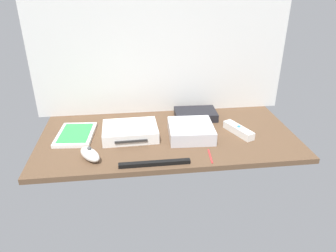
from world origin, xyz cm
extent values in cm
cube|color=brown|center=(0.00, 0.00, -1.00)|extent=(100.00, 48.00, 2.00)
cube|color=silver|center=(0.00, 24.60, 32.00)|extent=(110.00, 1.20, 64.00)
cube|color=white|center=(-14.77, 0.83, 2.20)|extent=(21.44, 16.58, 4.40)
cube|color=#2D2D2D|center=(-14.54, -7.37, 2.20)|extent=(12.01, 0.93, 0.80)
cube|color=silver|center=(8.68, -2.32, 2.50)|extent=(17.80, 17.80, 5.00)
cube|color=silver|center=(8.68, -2.32, 5.15)|extent=(17.09, 17.09, 0.30)
cube|color=white|center=(-36.08, 3.52, 0.70)|extent=(15.11, 20.05, 1.40)
cube|color=green|center=(-36.08, 3.52, 1.48)|extent=(12.46, 17.20, 0.16)
cube|color=black|center=(14.04, 14.85, 1.70)|extent=(18.40, 12.60, 3.40)
cube|color=#19D833|center=(13.83, 8.66, 1.70)|extent=(8.01, 0.67, 0.60)
cube|color=white|center=(27.97, -2.16, 1.50)|extent=(9.00, 15.05, 3.00)
cylinder|color=#387FDB|center=(27.97, -2.16, 3.20)|extent=(1.40, 1.40, 0.40)
ellipsoid|color=white|center=(-28.69, -14.66, 2.00)|extent=(9.48, 10.66, 4.00)
sphere|color=#4C4C4C|center=(-28.69, -14.66, 4.40)|extent=(1.40, 1.40, 1.40)
cube|color=black|center=(-7.08, -20.88, 0.70)|extent=(24.01, 1.94, 1.40)
cylinder|color=red|center=(12.75, -17.78, 0.35)|extent=(1.51, 9.03, 0.70)
camera|label=1|loc=(-13.51, -109.23, 57.92)|focal=33.60mm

